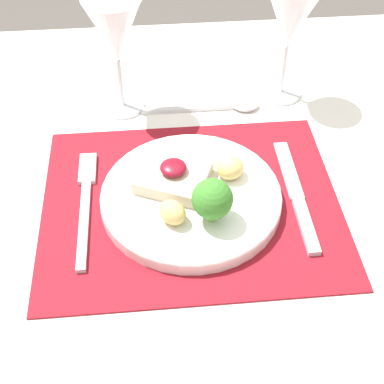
{
  "coord_description": "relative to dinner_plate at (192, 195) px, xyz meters",
  "views": [
    {
      "loc": [
        -0.04,
        -0.5,
        1.27
      ],
      "look_at": [
        0.0,
        -0.0,
        0.76
      ],
      "focal_mm": 50.0,
      "sensor_mm": 36.0,
      "label": 1
    }
  ],
  "objects": [
    {
      "name": "dining_table",
      "position": [
        -0.0,
        0.0,
        -0.11
      ],
      "size": [
        1.35,
        0.99,
        0.73
      ],
      "color": "white",
      "rests_on": "ground_plane"
    },
    {
      "name": "placemat",
      "position": [
        -0.0,
        0.0,
        -0.02
      ],
      "size": [
        0.4,
        0.33,
        0.0
      ],
      "primitive_type": "cube",
      "color": "maroon",
      "rests_on": "dining_table"
    },
    {
      "name": "dinner_plate",
      "position": [
        0.0,
        0.0,
        0.0
      ],
      "size": [
        0.24,
        0.24,
        0.08
      ],
      "color": "white",
      "rests_on": "placemat"
    },
    {
      "name": "fork",
      "position": [
        -0.14,
        0.02,
        -0.01
      ],
      "size": [
        0.02,
        0.21,
        0.01
      ],
      "rotation": [
        0.0,
        0.0,
        -0.03
      ],
      "color": "silver",
      "rests_on": "placemat"
    },
    {
      "name": "knife",
      "position": [
        0.14,
        -0.01,
        -0.01
      ],
      "size": [
        0.02,
        0.21,
        0.01
      ],
      "rotation": [
        0.0,
        0.0,
        0.0
      ],
      "color": "silver",
      "rests_on": "placemat"
    },
    {
      "name": "spoon",
      "position": [
        0.07,
        0.21,
        -0.01
      ],
      "size": [
        0.19,
        0.04,
        0.01
      ],
      "rotation": [
        0.0,
        0.0,
        0.02
      ],
      "color": "silver",
      "rests_on": "dining_table"
    },
    {
      "name": "wine_glass_near",
      "position": [
        0.17,
        0.24,
        0.11
      ],
      "size": [
        0.09,
        0.09,
        0.19
      ],
      "color": "white",
      "rests_on": "dining_table"
    },
    {
      "name": "wine_glass_far",
      "position": [
        -0.09,
        0.23,
        0.11
      ],
      "size": [
        0.09,
        0.09,
        0.19
      ],
      "color": "white",
      "rests_on": "dining_table"
    }
  ]
}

